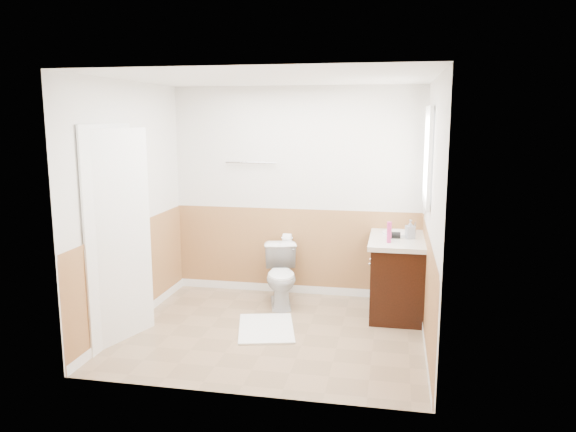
% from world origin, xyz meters
% --- Properties ---
extents(floor, '(3.00, 3.00, 0.00)m').
position_xyz_m(floor, '(0.00, 0.00, 0.00)').
color(floor, '#8C7051').
rests_on(floor, ground).
extents(ceiling, '(3.00, 3.00, 0.00)m').
position_xyz_m(ceiling, '(0.00, 0.00, 2.50)').
color(ceiling, white).
rests_on(ceiling, floor).
extents(wall_back, '(3.00, 0.00, 3.00)m').
position_xyz_m(wall_back, '(0.00, 1.30, 1.25)').
color(wall_back, silver).
rests_on(wall_back, floor).
extents(wall_front, '(3.00, 0.00, 3.00)m').
position_xyz_m(wall_front, '(0.00, -1.30, 1.25)').
color(wall_front, silver).
rests_on(wall_front, floor).
extents(wall_left, '(0.00, 3.00, 3.00)m').
position_xyz_m(wall_left, '(-1.50, 0.00, 1.25)').
color(wall_left, silver).
rests_on(wall_left, floor).
extents(wall_right, '(0.00, 3.00, 3.00)m').
position_xyz_m(wall_right, '(1.50, 0.00, 1.25)').
color(wall_right, silver).
rests_on(wall_right, floor).
extents(wainscot_back, '(3.00, 0.00, 3.00)m').
position_xyz_m(wainscot_back, '(0.00, 1.29, 0.50)').
color(wainscot_back, '#AF7746').
rests_on(wainscot_back, floor).
extents(wainscot_front, '(3.00, 0.00, 3.00)m').
position_xyz_m(wainscot_front, '(0.00, -1.29, 0.50)').
color(wainscot_front, '#AF7746').
rests_on(wainscot_front, floor).
extents(wainscot_left, '(0.00, 2.60, 2.60)m').
position_xyz_m(wainscot_left, '(-1.49, 0.00, 0.50)').
color(wainscot_left, '#AF7746').
rests_on(wainscot_left, floor).
extents(wainscot_right, '(0.00, 2.60, 2.60)m').
position_xyz_m(wainscot_right, '(1.49, 0.00, 0.50)').
color(wainscot_right, '#AF7746').
rests_on(wainscot_right, floor).
extents(toilet, '(0.53, 0.74, 0.68)m').
position_xyz_m(toilet, '(-0.09, 0.83, 0.34)').
color(toilet, silver).
rests_on(toilet, floor).
extents(bath_mat, '(0.73, 0.91, 0.02)m').
position_xyz_m(bath_mat, '(-0.09, 0.06, 0.01)').
color(bath_mat, white).
rests_on(bath_mat, floor).
extents(vanity_cabinet, '(0.55, 1.10, 0.80)m').
position_xyz_m(vanity_cabinet, '(1.21, 0.88, 0.40)').
color(vanity_cabinet, black).
rests_on(vanity_cabinet, floor).
extents(vanity_knob_left, '(0.03, 0.03, 0.03)m').
position_xyz_m(vanity_knob_left, '(0.91, 0.78, 0.55)').
color(vanity_knob_left, silver).
rests_on(vanity_knob_left, vanity_cabinet).
extents(vanity_knob_right, '(0.03, 0.03, 0.03)m').
position_xyz_m(vanity_knob_right, '(0.91, 0.98, 0.55)').
color(vanity_knob_right, silver).
rests_on(vanity_knob_right, vanity_cabinet).
extents(countertop, '(0.60, 1.15, 0.05)m').
position_xyz_m(countertop, '(1.20, 0.88, 0.83)').
color(countertop, silver).
rests_on(countertop, vanity_cabinet).
extents(sink_basin, '(0.36, 0.36, 0.02)m').
position_xyz_m(sink_basin, '(1.21, 1.03, 0.86)').
color(sink_basin, white).
rests_on(sink_basin, countertop).
extents(faucet, '(0.02, 0.02, 0.14)m').
position_xyz_m(faucet, '(1.39, 1.03, 0.92)').
color(faucet, '#B7B7BE').
rests_on(faucet, countertop).
extents(lotion_bottle, '(0.05, 0.05, 0.22)m').
position_xyz_m(lotion_bottle, '(1.11, 0.55, 0.96)').
color(lotion_bottle, '#C33275').
rests_on(lotion_bottle, countertop).
extents(soap_dispenser, '(0.12, 0.12, 0.20)m').
position_xyz_m(soap_dispenser, '(1.33, 0.81, 0.95)').
color(soap_dispenser, '#8B919C').
rests_on(soap_dispenser, countertop).
extents(hair_dryer_body, '(0.14, 0.07, 0.07)m').
position_xyz_m(hair_dryer_body, '(1.16, 0.78, 0.89)').
color(hair_dryer_body, black).
rests_on(hair_dryer_body, countertop).
extents(hair_dryer_handle, '(0.03, 0.03, 0.07)m').
position_xyz_m(hair_dryer_handle, '(1.13, 0.76, 0.86)').
color(hair_dryer_handle, black).
rests_on(hair_dryer_handle, countertop).
extents(mirror_panel, '(0.02, 0.35, 0.90)m').
position_xyz_m(mirror_panel, '(1.48, 1.10, 1.55)').
color(mirror_panel, silver).
rests_on(mirror_panel, wall_right).
extents(window_frame, '(0.04, 0.80, 1.00)m').
position_xyz_m(window_frame, '(1.47, 0.59, 1.75)').
color(window_frame, white).
rests_on(window_frame, wall_right).
extents(window_glass, '(0.01, 0.70, 0.90)m').
position_xyz_m(window_glass, '(1.49, 0.59, 1.75)').
color(window_glass, white).
rests_on(window_glass, wall_right).
extents(door, '(0.29, 0.78, 2.04)m').
position_xyz_m(door, '(-1.40, -0.45, 1.02)').
color(door, white).
rests_on(door, wall_left).
extents(door_frame, '(0.02, 0.92, 2.10)m').
position_xyz_m(door_frame, '(-1.48, -0.45, 1.03)').
color(door_frame, white).
rests_on(door_frame, wall_left).
extents(door_knob, '(0.06, 0.06, 0.06)m').
position_xyz_m(door_knob, '(-1.34, -0.12, 0.95)').
color(door_knob, silver).
rests_on(door_knob, door).
extents(towel_bar, '(0.62, 0.02, 0.02)m').
position_xyz_m(towel_bar, '(-0.55, 1.25, 1.60)').
color(towel_bar, silver).
rests_on(towel_bar, wall_back).
extents(tp_holder_bar, '(0.14, 0.02, 0.02)m').
position_xyz_m(tp_holder_bar, '(-0.10, 1.23, 0.70)').
color(tp_holder_bar, silver).
rests_on(tp_holder_bar, wall_back).
extents(tp_roll, '(0.10, 0.11, 0.11)m').
position_xyz_m(tp_roll, '(-0.10, 1.23, 0.70)').
color(tp_roll, white).
rests_on(tp_roll, tp_holder_bar).
extents(tp_sheet, '(0.10, 0.01, 0.16)m').
position_xyz_m(tp_sheet, '(-0.10, 1.23, 0.59)').
color(tp_sheet, white).
rests_on(tp_sheet, tp_roll).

